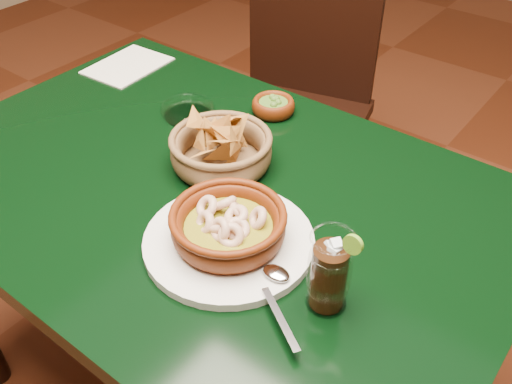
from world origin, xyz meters
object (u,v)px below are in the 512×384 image
Objects in this scene: dining_chair at (297,99)px; cola_drink at (329,272)px; dining_table at (208,221)px; shrimp_plate at (229,230)px; chip_basket at (221,149)px.

dining_chair is 6.06× the size of cola_drink.
dining_table is at bearing -69.81° from dining_chair.
shrimp_plate is 1.57× the size of chip_basket.
chip_basket reaches higher than dining_table.
dining_chair reaches higher than chip_basket.
shrimp_plate reaches higher than dining_table.
dining_chair is at bearing 110.93° from chip_basket.
shrimp_plate is 0.23m from chip_basket.
dining_chair is 4.03× the size of chip_basket.
dining_table is 0.22m from shrimp_plate.
cola_drink is at bearing -17.65° from dining_table.
chip_basket is (-0.01, 0.07, 0.14)m from dining_table.
dining_table is 0.77m from dining_chair.
dining_table is 0.15m from chip_basket.
cola_drink is (0.20, -0.01, 0.03)m from shrimp_plate.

